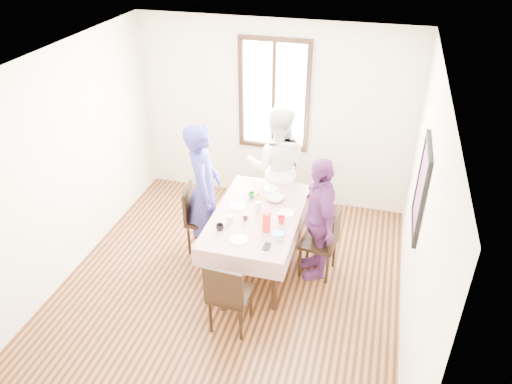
% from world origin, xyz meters
% --- Properties ---
extents(ground, '(4.50, 4.50, 0.00)m').
position_xyz_m(ground, '(0.00, 0.00, 0.00)').
color(ground, black).
rests_on(ground, ground).
extents(back_wall, '(4.00, 0.00, 4.00)m').
position_xyz_m(back_wall, '(0.00, 2.25, 1.35)').
color(back_wall, '#EFE4C6').
rests_on(back_wall, ground).
extents(right_wall, '(0.00, 4.50, 4.50)m').
position_xyz_m(right_wall, '(2.00, 0.00, 1.35)').
color(right_wall, '#EFE4C6').
rests_on(right_wall, ground).
extents(window_frame, '(1.02, 0.06, 1.62)m').
position_xyz_m(window_frame, '(0.00, 2.23, 1.65)').
color(window_frame, black).
rests_on(window_frame, back_wall).
extents(window_pane, '(0.90, 0.02, 1.50)m').
position_xyz_m(window_pane, '(0.00, 2.24, 1.65)').
color(window_pane, white).
rests_on(window_pane, back_wall).
extents(art_poster, '(0.04, 0.76, 0.96)m').
position_xyz_m(art_poster, '(1.98, 0.30, 1.55)').
color(art_poster, red).
rests_on(art_poster, right_wall).
extents(dining_table, '(0.91, 1.58, 0.75)m').
position_xyz_m(dining_table, '(0.20, 0.56, 0.38)').
color(dining_table, black).
rests_on(dining_table, ground).
extents(tablecloth, '(1.03, 1.70, 0.01)m').
position_xyz_m(tablecloth, '(0.20, 0.56, 0.76)').
color(tablecloth, '#5B0D15').
rests_on(tablecloth, dining_table).
extents(chair_left, '(0.47, 0.47, 0.91)m').
position_xyz_m(chair_left, '(-0.56, 0.71, 0.46)').
color(chair_left, black).
rests_on(chair_left, ground).
extents(chair_right, '(0.47, 0.47, 0.91)m').
position_xyz_m(chair_right, '(0.97, 0.61, 0.46)').
color(chair_right, black).
rests_on(chair_right, ground).
extents(chair_far, '(0.45, 0.45, 0.91)m').
position_xyz_m(chair_far, '(0.20, 1.65, 0.46)').
color(chair_far, black).
rests_on(chair_far, ground).
extents(chair_near, '(0.44, 0.44, 0.91)m').
position_xyz_m(chair_near, '(0.20, -0.52, 0.46)').
color(chair_near, black).
rests_on(chair_near, ground).
extents(person_left, '(0.60, 0.75, 1.79)m').
position_xyz_m(person_left, '(-0.54, 0.71, 0.90)').
color(person_left, navy).
rests_on(person_left, ground).
extents(person_far, '(0.94, 0.79, 1.74)m').
position_xyz_m(person_far, '(0.20, 1.63, 0.87)').
color(person_far, white).
rests_on(person_far, ground).
extents(person_right, '(0.73, 1.01, 1.59)m').
position_xyz_m(person_right, '(0.94, 0.61, 0.80)').
color(person_right, '#662E6C').
rests_on(person_right, ground).
extents(mug_black, '(0.12, 0.12, 0.07)m').
position_xyz_m(mug_black, '(-0.12, 0.13, 0.80)').
color(mug_black, black).
rests_on(mug_black, tablecloth).
extents(mug_flag, '(0.13, 0.13, 0.09)m').
position_xyz_m(mug_flag, '(0.53, 0.45, 0.81)').
color(mug_flag, red).
rests_on(mug_flag, tablecloth).
extents(mug_green, '(0.10, 0.10, 0.07)m').
position_xyz_m(mug_green, '(0.05, 0.91, 0.80)').
color(mug_green, '#0C7226').
rests_on(mug_green, tablecloth).
extents(serving_bowl, '(0.28, 0.28, 0.05)m').
position_xyz_m(serving_bowl, '(0.35, 0.92, 0.79)').
color(serving_bowl, white).
rests_on(serving_bowl, tablecloth).
extents(juice_carton, '(0.08, 0.08, 0.24)m').
position_xyz_m(juice_carton, '(0.40, 0.25, 0.88)').
color(juice_carton, red).
rests_on(juice_carton, tablecloth).
extents(butter_tub, '(0.11, 0.11, 0.05)m').
position_xyz_m(butter_tub, '(0.56, 0.15, 0.79)').
color(butter_tub, white).
rests_on(butter_tub, tablecloth).
extents(jam_jar, '(0.06, 0.06, 0.08)m').
position_xyz_m(jam_jar, '(0.10, 0.40, 0.80)').
color(jam_jar, black).
rests_on(jam_jar, tablecloth).
extents(drinking_glass, '(0.08, 0.08, 0.11)m').
position_xyz_m(drinking_glass, '(-0.05, 0.29, 0.82)').
color(drinking_glass, silver).
rests_on(drinking_glass, tablecloth).
extents(smartphone, '(0.07, 0.15, 0.01)m').
position_xyz_m(smartphone, '(0.48, -0.04, 0.77)').
color(smartphone, black).
rests_on(smartphone, tablecloth).
extents(flower_vase, '(0.06, 0.06, 0.13)m').
position_xyz_m(flower_vase, '(0.20, 0.63, 0.82)').
color(flower_vase, silver).
rests_on(flower_vase, tablecloth).
extents(plate_left, '(0.20, 0.20, 0.01)m').
position_xyz_m(plate_left, '(-0.07, 0.65, 0.77)').
color(plate_left, white).
rests_on(plate_left, tablecloth).
extents(plate_right, '(0.20, 0.20, 0.01)m').
position_xyz_m(plate_right, '(0.54, 0.66, 0.77)').
color(plate_right, white).
rests_on(plate_right, tablecloth).
extents(plate_far, '(0.20, 0.20, 0.01)m').
position_xyz_m(plate_far, '(0.22, 1.18, 0.77)').
color(plate_far, white).
rests_on(plate_far, tablecloth).
extents(plate_near, '(0.20, 0.20, 0.01)m').
position_xyz_m(plate_near, '(0.14, -0.00, 0.77)').
color(plate_near, white).
rests_on(plate_near, tablecloth).
extents(butter_lid, '(0.12, 0.12, 0.01)m').
position_xyz_m(butter_lid, '(0.56, 0.15, 0.82)').
color(butter_lid, blue).
rests_on(butter_lid, butter_tub).
extents(flower_bunch, '(0.09, 0.09, 0.10)m').
position_xyz_m(flower_bunch, '(0.20, 0.63, 0.94)').
color(flower_bunch, yellow).
rests_on(flower_bunch, flower_vase).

